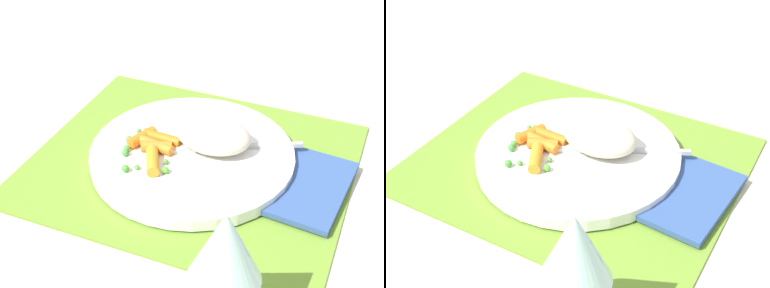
% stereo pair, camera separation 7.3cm
% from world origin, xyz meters
% --- Properties ---
extents(ground_plane, '(2.40, 2.40, 0.00)m').
position_xyz_m(ground_plane, '(0.00, 0.00, 0.00)').
color(ground_plane, beige).
extents(placemat, '(0.41, 0.35, 0.01)m').
position_xyz_m(placemat, '(0.00, 0.00, 0.00)').
color(placemat, olive).
rests_on(placemat, ground_plane).
extents(plate, '(0.27, 0.27, 0.02)m').
position_xyz_m(plate, '(0.00, 0.00, 0.01)').
color(plate, white).
rests_on(plate, placemat).
extents(rice_mound, '(0.10, 0.07, 0.04)m').
position_xyz_m(rice_mound, '(-0.02, -0.02, 0.04)').
color(rice_mound, beige).
rests_on(rice_mound, plate).
extents(carrot_portion, '(0.07, 0.09, 0.02)m').
position_xyz_m(carrot_portion, '(0.05, 0.02, 0.03)').
color(carrot_portion, orange).
rests_on(carrot_portion, plate).
extents(pea_scatter, '(0.08, 0.10, 0.01)m').
position_xyz_m(pea_scatter, '(0.06, 0.03, 0.03)').
color(pea_scatter, '#52A242').
rests_on(pea_scatter, plate).
extents(fork, '(0.17, 0.09, 0.01)m').
position_xyz_m(fork, '(-0.03, -0.01, 0.03)').
color(fork, '#BBBBBB').
rests_on(fork, plate).
extents(wine_glass, '(0.07, 0.07, 0.15)m').
position_xyz_m(wine_glass, '(-0.12, 0.23, 0.10)').
color(wine_glass, '#B2E0CC').
rests_on(wine_glass, ground_plane).
extents(napkin, '(0.10, 0.15, 0.01)m').
position_xyz_m(napkin, '(-0.16, 0.00, 0.01)').
color(napkin, '#33518C').
rests_on(napkin, placemat).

